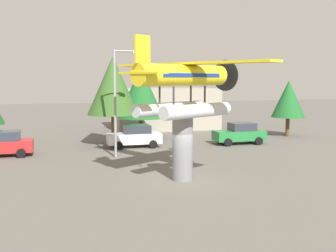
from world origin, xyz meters
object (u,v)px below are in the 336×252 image
Objects in this scene: storefront_building at (165,108)px; tree_far_east at (288,99)px; display_pedestal at (182,148)px; car_mid_white at (135,136)px; tree_center_back at (141,92)px; car_far_green at (240,133)px; car_near_red at (2,144)px; streetlight_primary at (118,95)px; tree_east at (113,86)px; floatplane_monument at (184,84)px.

tree_far_east is at bearing -42.37° from storefront_building.
car_mid_white is at bearing 93.15° from display_pedestal.
car_far_green is at bearing -38.49° from tree_center_back.
car_near_red is 0.80× the size of tree_far_east.
display_pedestal is 0.82× the size of car_near_red.
car_far_green is 0.80× the size of tree_far_east.
streetlight_primary reaches higher than car_mid_white.
tree_east is (8.07, 2.50, 3.93)m from car_near_red.
car_far_green is at bearing -73.98° from storefront_building.
streetlight_primary is 1.03× the size of tree_east.
tree_center_back is (0.91, 15.99, 2.42)m from display_pedestal.
floatplane_monument reaches higher than tree_east.
display_pedestal is at bearing 136.92° from car_near_red.
floatplane_monument is (0.11, 0.07, 3.38)m from display_pedestal.
display_pedestal is 16.20m from tree_center_back.
car_mid_white is 0.65× the size of tree_center_back.
tree_east is (-10.20, 1.73, 3.93)m from car_far_green.
tree_far_east is (24.49, 3.73, 2.61)m from car_near_red.
car_near_red is 24.91m from tree_far_east.
car_mid_white is at bearing 64.15° from streetlight_primary.
car_near_red is 0.65× the size of tree_center_back.
car_far_green is at bearing 51.84° from display_pedestal.
car_far_green is at bearing 21.82° from floatplane_monument.
display_pedestal is 0.47× the size of streetlight_primary.
car_far_green is 11.07m from tree_east.
streetlight_primary is at bearing 108.34° from display_pedestal.
tree_east is at bearing 99.99° from display_pedestal.
tree_far_east is at bearing 12.68° from floatplane_monument.
streetlight_primary is (-10.48, -3.06, 3.41)m from car_far_green.
car_far_green is (8.68, -0.65, 0.00)m from car_mid_white.
display_pedestal is 13.11m from car_far_green.
tree_far_east reaches higher than display_pedestal.
tree_east is at bearing 70.33° from floatplane_monument.
storefront_building is (14.90, 12.48, 1.28)m from car_near_red.
floatplane_monument is 1.34× the size of tree_east.
tree_far_east reaches higher than car_mid_white.
car_mid_white is (-0.60, 10.94, -0.83)m from display_pedestal.
tree_center_back is at bearing 56.90° from floatplane_monument.
car_near_red is (-10.19, 9.52, -0.83)m from display_pedestal.
tree_center_back is (3.31, 8.76, -0.16)m from streetlight_primary.
tree_east is at bearing -162.81° from car_near_red.
tree_far_east is at bearing 4.31° from tree_east.
tree_far_east is at bearing 42.83° from display_pedestal.
streetlight_primary is (-2.40, 7.23, 2.58)m from display_pedestal.
tree_center_back reaches higher than car_near_red.
car_near_red is at bearing -140.07° from storefront_building.
car_mid_white and car_far_green have the same top height.
storefront_building reaches higher than car_near_red.
tree_east is at bearing -35.58° from car_mid_white.
display_pedestal is 0.66× the size of tree_far_east.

